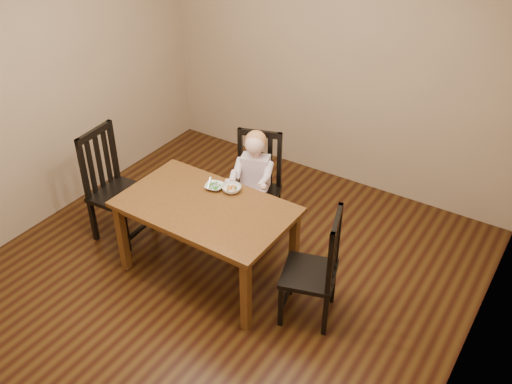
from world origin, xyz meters
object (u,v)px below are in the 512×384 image
Objects in this scene: dining_table at (206,214)px; chair_left at (114,187)px; toddler at (255,176)px; bowl_veg at (232,189)px; bowl_peas at (214,187)px; chair_child at (256,187)px; chair_right at (316,269)px.

dining_table is 1.33× the size of chair_left.
toddler is 3.50× the size of bowl_veg.
chair_left is 1.03m from bowl_peas.
chair_child reaches higher than bowl_peas.
chair_right is 5.92× the size of bowl_veg.
chair_child reaches higher than bowl_veg.
bowl_veg is (0.04, -0.43, 0.11)m from toddler.
chair_left reaches higher than bowl_veg.
chair_left reaches higher than chair_child.
bowl_veg reaches higher than bowl_peas.
chair_left is at bearing 74.03° from chair_right.
bowl_peas is at bearing 58.51° from toddler.
dining_table is at bearing 71.17° from chair_child.
chair_child is 1.31m from chair_left.
chair_left is at bearing 17.41° from chair_child.
chair_child reaches higher than dining_table.
dining_table is 9.36× the size of bowl_peas.
chair_right is 1.69× the size of toddler.
chair_right reaches higher than toddler.
chair_right is at bearing 86.54° from chair_left.
chair_right is 1.02m from bowl_veg.
chair_child is at bearing 120.98° from chair_left.
chair_child is (0.01, 0.76, -0.15)m from dining_table.
toddler is at bearing 38.67° from chair_right.
chair_child is at bearing 89.45° from dining_table.
bowl_peas is 0.92× the size of bowl_veg.
bowl_peas is at bearing 62.36° from chair_right.
bowl_veg is (1.12, 0.29, 0.22)m from chair_left.
toddler is (-0.99, 0.67, 0.16)m from chair_right.
dining_table is at bearing 75.17° from chair_right.
chair_child reaches higher than toddler.
toddler reaches higher than dining_table.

